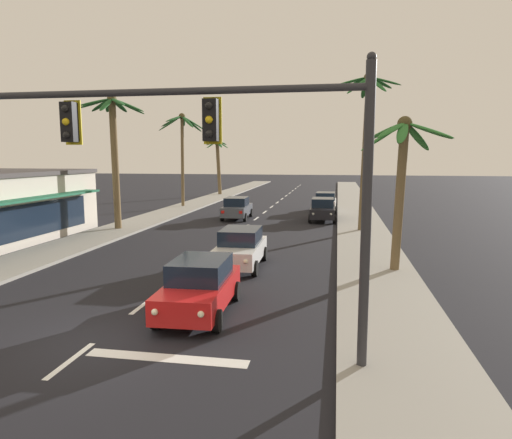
% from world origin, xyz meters
% --- Properties ---
extents(ground_plane, '(220.00, 220.00, 0.00)m').
position_xyz_m(ground_plane, '(0.00, 0.00, 0.00)').
color(ground_plane, black).
extents(sidewalk_right, '(3.20, 110.00, 0.14)m').
position_xyz_m(sidewalk_right, '(7.80, 20.00, 0.07)').
color(sidewalk_right, gray).
rests_on(sidewalk_right, ground).
extents(sidewalk_left, '(3.20, 110.00, 0.14)m').
position_xyz_m(sidewalk_left, '(-7.80, 20.00, 0.07)').
color(sidewalk_left, gray).
rests_on(sidewalk_left, ground).
extents(lane_markings, '(4.28, 86.45, 0.01)m').
position_xyz_m(lane_markings, '(0.46, 19.07, 0.00)').
color(lane_markings, silver).
rests_on(lane_markings, ground).
extents(traffic_signal_mast, '(10.63, 0.40, 6.92)m').
position_xyz_m(traffic_signal_mast, '(3.48, -0.44, 4.95)').
color(traffic_signal_mast, '#2D2D33').
rests_on(traffic_signal_mast, ground).
extents(sedan_lead_at_stop_bar, '(2.06, 4.50, 1.68)m').
position_xyz_m(sedan_lead_at_stop_bar, '(2.05, 2.63, 0.85)').
color(sedan_lead_at_stop_bar, red).
rests_on(sedan_lead_at_stop_bar, ground).
extents(sedan_third_in_queue, '(2.02, 4.48, 1.68)m').
position_xyz_m(sedan_third_in_queue, '(2.04, 8.67, 0.85)').
color(sedan_third_in_queue, silver).
rests_on(sedan_third_in_queue, ground).
extents(sedan_oncoming_far, '(2.06, 4.49, 1.68)m').
position_xyz_m(sedan_oncoming_far, '(-1.43, 23.81, 0.85)').
color(sedan_oncoming_far, '#4C515B').
rests_on(sedan_oncoming_far, ground).
extents(sedan_parked_nearest_kerb, '(1.99, 4.47, 1.68)m').
position_xyz_m(sedan_parked_nearest_kerb, '(5.09, 24.03, 0.85)').
color(sedan_parked_nearest_kerb, black).
rests_on(sedan_parked_nearest_kerb, ground).
extents(sedan_parked_mid_kerb, '(1.99, 4.47, 1.68)m').
position_xyz_m(sedan_parked_mid_kerb, '(5.15, 29.78, 0.85)').
color(sedan_parked_mid_kerb, silver).
rests_on(sedan_parked_mid_kerb, ground).
extents(palm_left_second, '(4.20, 4.32, 8.65)m').
position_xyz_m(palm_left_second, '(-7.96, 17.07, 5.95)').
color(palm_left_second, brown).
rests_on(palm_left_second, ground).
extents(palm_left_third, '(4.59, 4.85, 8.74)m').
position_xyz_m(palm_left_third, '(-8.18, 30.92, 6.64)').
color(palm_left_third, brown).
rests_on(palm_left_third, ground).
extents(palm_left_farthest, '(2.98, 3.15, 6.92)m').
position_xyz_m(palm_left_farthest, '(-8.39, 44.73, 4.57)').
color(palm_left_farthest, brown).
rests_on(palm_left_farthest, ground).
extents(palm_right_second, '(3.76, 3.83, 6.38)m').
position_xyz_m(palm_right_second, '(8.69, 8.84, 4.63)').
color(palm_right_second, brown).
rests_on(palm_right_second, ground).
extents(palm_right_third, '(3.96, 3.55, 9.84)m').
position_xyz_m(palm_right_third, '(7.79, 19.16, 7.09)').
color(palm_right_third, brown).
rests_on(palm_right_third, ground).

